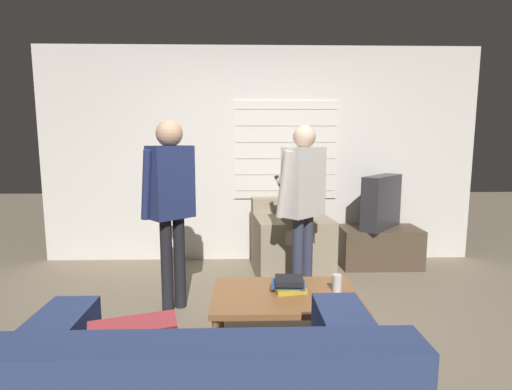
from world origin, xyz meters
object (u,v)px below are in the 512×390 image
(coffee_table, at_px, (285,298))
(soda_can, at_px, (337,283))
(spare_remote, at_px, (337,283))
(person_right_standing, at_px, (302,194))
(tv, at_px, (381,202))
(person_left_standing, at_px, (170,192))
(armchair_beige, at_px, (290,244))
(book_stack, at_px, (289,285))

(coffee_table, relative_size, soda_can, 8.09)
(coffee_table, distance_m, spare_remote, 0.44)
(person_right_standing, bearing_deg, tv, -0.15)
(coffee_table, bearing_deg, person_left_standing, 142.55)
(armchair_beige, bearing_deg, soda_can, 90.11)
(person_left_standing, relative_size, person_right_standing, 1.02)
(person_left_standing, bearing_deg, soda_can, -70.06)
(person_left_standing, xyz_separation_m, spare_remote, (1.32, -0.53, -0.61))
(person_left_standing, bearing_deg, tv, -15.16)
(spare_remote, bearing_deg, coffee_table, -136.17)
(person_left_standing, xyz_separation_m, soda_can, (1.28, -0.67, -0.56))
(armchair_beige, distance_m, spare_remote, 1.40)
(person_right_standing, distance_m, book_stack, 0.96)
(coffee_table, xyz_separation_m, person_right_standing, (0.23, 0.80, 0.63))
(tv, bearing_deg, spare_remote, 14.28)
(person_right_standing, relative_size, book_stack, 6.30)
(spare_remote, bearing_deg, armchair_beige, 119.58)
(tv, xyz_separation_m, person_right_standing, (-1.06, -1.02, 0.24))
(tv, height_order, person_right_standing, person_right_standing)
(person_left_standing, bearing_deg, coffee_table, -79.72)
(soda_can, bearing_deg, person_left_standing, 152.21)
(spare_remote, bearing_deg, soda_can, -82.86)
(armchair_beige, relative_size, spare_remote, 6.54)
(soda_can, bearing_deg, person_right_standing, 100.39)
(person_left_standing, bearing_deg, book_stack, -77.47)
(tv, xyz_separation_m, soda_can, (-0.91, -1.80, -0.29))
(coffee_table, xyz_separation_m, book_stack, (0.03, 0.03, 0.09))
(tv, xyz_separation_m, spare_remote, (-0.88, -1.66, -0.34))
(person_left_standing, height_order, book_stack, person_left_standing)
(person_left_standing, bearing_deg, person_right_standing, -36.95)
(person_right_standing, height_order, spare_remote, person_right_standing)
(spare_remote, bearing_deg, person_right_standing, 127.20)
(spare_remote, bearing_deg, book_stack, -139.07)
(tv, distance_m, spare_remote, 1.90)
(armchair_beige, distance_m, book_stack, 1.53)
(tv, xyz_separation_m, person_left_standing, (-2.19, -1.12, 0.27))
(person_left_standing, bearing_deg, spare_remote, -64.26)
(book_stack, bearing_deg, coffee_table, -131.36)
(armchair_beige, relative_size, tv, 1.42)
(armchair_beige, bearing_deg, spare_remote, 92.21)
(book_stack, height_order, soda_can, soda_can)
(soda_can, relative_size, spare_remote, 0.93)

